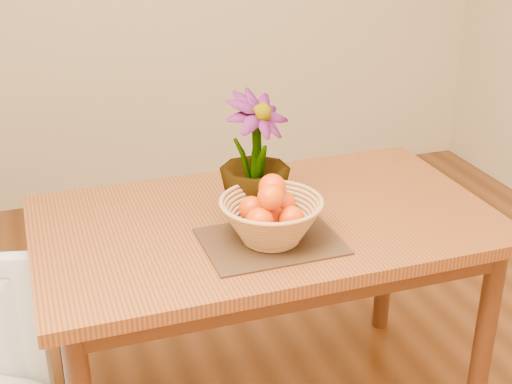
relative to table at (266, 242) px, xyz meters
name	(u,v)px	position (x,y,z in m)	size (l,w,h in m)	color
table	(266,242)	(0.00, 0.00, 0.00)	(1.40, 0.80, 0.75)	brown
placemat	(271,241)	(-0.04, -0.15, 0.09)	(0.39, 0.29, 0.01)	#372414
wicker_basket	(271,222)	(-0.04, -0.15, 0.15)	(0.29, 0.29, 0.12)	tan
orange_pile	(271,206)	(-0.04, -0.15, 0.20)	(0.18, 0.17, 0.14)	#DA3903
potted_plant	(255,156)	(-0.02, 0.03, 0.28)	(0.21, 0.21, 0.38)	#1D4F16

